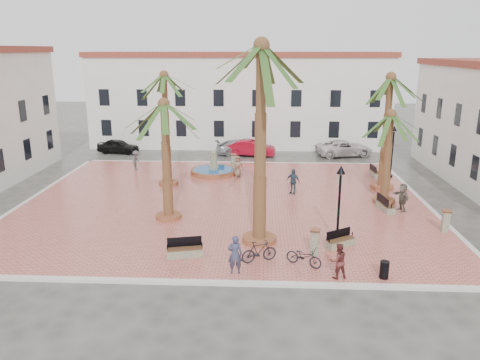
% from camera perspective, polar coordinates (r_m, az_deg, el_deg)
% --- Properties ---
extents(ground, '(120.00, 120.00, 0.00)m').
position_cam_1_polar(ground, '(30.75, -1.86, -2.85)').
color(ground, '#56544F').
rests_on(ground, ground).
extents(plaza, '(26.00, 22.00, 0.15)m').
position_cam_1_polar(plaza, '(30.72, -1.87, -2.71)').
color(plaza, '#D66A5E').
rests_on(plaza, ground).
extents(kerb_n, '(26.30, 0.30, 0.16)m').
position_cam_1_polar(kerb_n, '(41.28, -0.65, 2.11)').
color(kerb_n, silver).
rests_on(kerb_n, ground).
extents(kerb_s, '(26.30, 0.30, 0.16)m').
position_cam_1_polar(kerb_s, '(20.63, -4.35, -12.36)').
color(kerb_s, silver).
rests_on(kerb_s, ground).
extents(kerb_e, '(0.30, 22.30, 0.16)m').
position_cam_1_polar(kerb_e, '(32.41, 21.73, -2.86)').
color(kerb_e, silver).
rests_on(kerb_e, ground).
extents(kerb_w, '(0.30, 22.30, 0.16)m').
position_cam_1_polar(kerb_w, '(34.28, -24.09, -2.14)').
color(kerb_w, silver).
rests_on(kerb_w, ground).
extents(building_north, '(30.40, 7.40, 9.50)m').
position_cam_1_polar(building_north, '(49.37, -0.04, 9.86)').
color(building_north, white).
rests_on(building_north, ground).
extents(fountain, '(3.71, 3.71, 1.92)m').
position_cam_1_polar(fountain, '(37.42, -3.22, 1.17)').
color(fountain, '#A65B37').
rests_on(fountain, plaza).
extents(palm_nw, '(4.75, 4.75, 8.20)m').
position_cam_1_polar(palm_nw, '(33.63, -9.20, 11.09)').
color(palm_nw, '#A65B37').
rests_on(palm_nw, plaza).
extents(palm_sw, '(4.97, 4.97, 7.05)m').
position_cam_1_polar(palm_sw, '(26.57, -9.20, 7.44)').
color(palm_sw, '#A65B37').
rests_on(palm_sw, plaza).
extents(palm_s, '(5.73, 5.73, 10.17)m').
position_cam_1_polar(palm_s, '(22.54, 2.61, 13.50)').
color(palm_s, '#A65B37').
rests_on(palm_s, plaza).
extents(palm_e, '(4.68, 4.68, 6.05)m').
position_cam_1_polar(palm_e, '(30.83, 17.85, 6.29)').
color(palm_e, '#A65B37').
rests_on(palm_e, plaza).
extents(palm_ne, '(5.26, 5.26, 8.16)m').
position_cam_1_polar(palm_ne, '(33.78, 17.80, 10.36)').
color(palm_ne, '#A65B37').
rests_on(palm_ne, plaza).
extents(bench_s, '(1.83, 0.91, 0.92)m').
position_cam_1_polar(bench_s, '(22.82, -6.73, -8.64)').
color(bench_s, gray).
rests_on(bench_s, plaza).
extents(bench_se, '(1.62, 1.29, 0.85)m').
position_cam_1_polar(bench_se, '(24.30, 12.14, -7.38)').
color(bench_se, gray).
rests_on(bench_se, plaza).
extents(bench_e, '(0.83, 1.86, 0.95)m').
position_cam_1_polar(bench_e, '(30.24, 17.27, -3.06)').
color(bench_e, gray).
rests_on(bench_e, plaza).
extents(bench_ne, '(0.66, 1.68, 0.86)m').
position_cam_1_polar(bench_ne, '(38.13, 16.13, 0.82)').
color(bench_ne, gray).
rests_on(bench_ne, plaza).
extents(lamppost_s, '(0.45, 0.45, 4.13)m').
position_cam_1_polar(lamppost_s, '(23.72, 12.06, -1.39)').
color(lamppost_s, black).
rests_on(lamppost_s, plaza).
extents(lamppost_e, '(0.44, 0.44, 4.02)m').
position_cam_1_polar(lamppost_e, '(37.66, 18.16, 4.35)').
color(lamppost_e, black).
rests_on(lamppost_e, plaza).
extents(bollard_se, '(0.55, 0.55, 1.32)m').
position_cam_1_polar(bollard_se, '(22.96, 9.10, -7.42)').
color(bollard_se, gray).
rests_on(bollard_se, plaza).
extents(bollard_n, '(0.53, 0.53, 1.26)m').
position_cam_1_polar(bollard_n, '(38.74, -0.80, 2.30)').
color(bollard_n, gray).
rests_on(bollard_n, plaza).
extents(bollard_e, '(0.48, 0.48, 1.24)m').
position_cam_1_polar(bollard_e, '(27.75, 23.78, -4.57)').
color(bollard_e, gray).
rests_on(bollard_e, plaza).
extents(litter_bin, '(0.40, 0.40, 0.78)m').
position_cam_1_polar(litter_bin, '(21.56, 17.18, -10.40)').
color(litter_bin, black).
rests_on(litter_bin, plaza).
extents(cyclist_a, '(0.69, 0.48, 1.78)m').
position_cam_1_polar(cyclist_a, '(20.85, -0.61, -9.06)').
color(cyclist_a, '#383A56').
rests_on(cyclist_a, plaza).
extents(bicycle_a, '(1.83, 1.40, 0.92)m').
position_cam_1_polar(bicycle_a, '(21.88, 7.80, -9.20)').
color(bicycle_a, black).
rests_on(bicycle_a, plaza).
extents(cyclist_b, '(0.91, 0.79, 1.61)m').
position_cam_1_polar(cyclist_b, '(20.90, 11.87, -9.61)').
color(cyclist_b, maroon).
rests_on(cyclist_b, plaza).
extents(bicycle_b, '(1.79, 1.09, 1.04)m').
position_cam_1_polar(bicycle_b, '(22.05, 2.34, -8.69)').
color(bicycle_b, black).
rests_on(bicycle_b, plaza).
extents(pedestrian_fountain_a, '(0.87, 0.62, 1.65)m').
position_cam_1_polar(pedestrian_fountain_a, '(36.36, -0.27, 1.68)').
color(pedestrian_fountain_a, '#8B6D53').
rests_on(pedestrian_fountain_a, plaza).
extents(pedestrian_fountain_b, '(1.10, 0.90, 1.75)m').
position_cam_1_polar(pedestrian_fountain_b, '(32.26, 6.46, -0.15)').
color(pedestrian_fountain_b, '#34465A').
rests_on(pedestrian_fountain_b, plaza).
extents(pedestrian_north, '(0.72, 1.11, 1.62)m').
position_cam_1_polar(pedestrian_north, '(39.34, -12.58, 2.36)').
color(pedestrian_north, '#4D4D52').
rests_on(pedestrian_north, plaza).
extents(pedestrian_east, '(0.92, 1.69, 1.74)m').
position_cam_1_polar(pedestrian_east, '(30.32, 19.19, -1.98)').
color(pedestrian_east, '#686053').
rests_on(pedestrian_east, plaza).
extents(car_black, '(4.18, 2.15, 1.36)m').
position_cam_1_polar(car_black, '(46.95, -14.62, 4.01)').
color(car_black, black).
rests_on(car_black, ground).
extents(car_red, '(4.73, 2.20, 1.50)m').
position_cam_1_polar(car_red, '(44.23, 1.35, 3.91)').
color(car_red, '#A30B21').
rests_on(car_red, ground).
extents(car_silver, '(5.15, 3.13, 1.39)m').
position_cam_1_polar(car_silver, '(44.89, 0.13, 4.02)').
color(car_silver, '#ADAEB6').
rests_on(car_silver, ground).
extents(car_white, '(5.72, 3.60, 1.47)m').
position_cam_1_polar(car_white, '(45.34, 12.60, 3.81)').
color(car_white, silver).
rests_on(car_white, ground).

